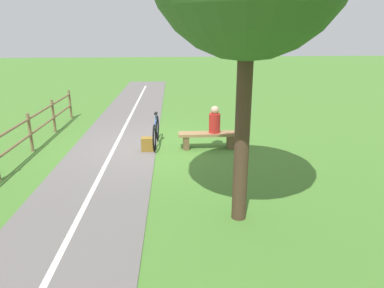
{
  "coord_description": "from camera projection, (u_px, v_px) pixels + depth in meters",
  "views": [
    {
      "loc": [
        -0.28,
        9.26,
        3.02
      ],
      "look_at": [
        -0.91,
        2.9,
        0.98
      ],
      "focal_mm": 32.4,
      "sensor_mm": 36.0,
      "label": 1
    }
  ],
  "objects": [
    {
      "name": "path_centre_line",
      "position": [
        76.0,
        223.0,
        5.76
      ],
      "size": [
        1.53,
        31.97,
        0.0
      ],
      "primitive_type": "cube",
      "rotation": [
        0.0,
        0.0,
        -0.04
      ],
      "color": "silver",
      "rests_on": "paved_path"
    },
    {
      "name": "backpack",
      "position": [
        148.0,
        144.0,
        9.29
      ],
      "size": [
        0.34,
        0.28,
        0.38
      ],
      "rotation": [
        0.0,
        0.0,
        3.13
      ],
      "color": "olive",
      "rests_on": "ground_plane"
    },
    {
      "name": "person_seated",
      "position": [
        215.0,
        121.0,
        9.36
      ],
      "size": [
        0.32,
        0.32,
        0.74
      ],
      "rotation": [
        0.0,
        0.0,
        -0.03
      ],
      "color": "#B2231E",
      "rests_on": "bench"
    },
    {
      "name": "bicycle",
      "position": [
        156.0,
        132.0,
        9.76
      ],
      "size": [
        0.18,
        1.78,
        0.91
      ],
      "rotation": [
        0.0,
        0.0,
        1.49
      ],
      "color": "black",
      "rests_on": "ground_plane"
    },
    {
      "name": "bench",
      "position": [
        208.0,
        138.0,
        9.49
      ],
      "size": [
        1.64,
        0.42,
        0.45
      ],
      "rotation": [
        0.0,
        0.0,
        -0.03
      ],
      "color": "#937047",
      "rests_on": "ground_plane"
    },
    {
      "name": "ground_plane",
      "position": [
        149.0,
        147.0,
        9.67
      ],
      "size": [
        80.0,
        80.0,
        0.0
      ],
      "primitive_type": "plane",
      "color": "#477A2D"
    },
    {
      "name": "paved_path",
      "position": [
        76.0,
        223.0,
        5.76
      ],
      "size": [
        3.93,
        36.07,
        0.02
      ],
      "primitive_type": "cube",
      "rotation": [
        0.0,
        0.0,
        -0.04
      ],
      "color": "#66605E",
      "rests_on": "ground_plane"
    }
  ]
}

